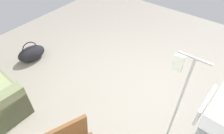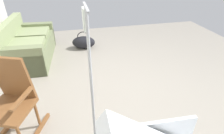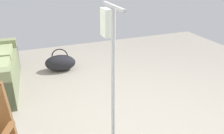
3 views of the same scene
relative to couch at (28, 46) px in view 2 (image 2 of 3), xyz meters
name	(u,v)px [view 2 (image 2 of 3)]	position (x,y,z in m)	size (l,w,h in m)	color
ground_plane	(133,89)	(-1.56, -1.88, -0.31)	(6.65, 6.65, 0.00)	gray
couch	(28,46)	(0.00, 0.00, 0.00)	(1.65, 0.95, 0.85)	#737D57
rocking_chair	(12,102)	(-2.09, -0.18, 0.20)	(0.88, 0.72, 1.05)	brown
duffel_bag	(84,42)	(0.33, -1.21, -0.15)	(0.42, 0.61, 0.43)	black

